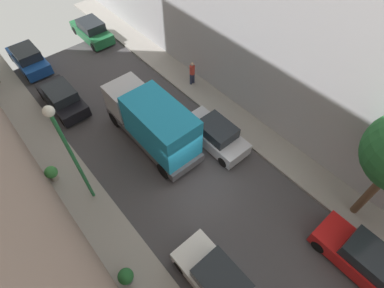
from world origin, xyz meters
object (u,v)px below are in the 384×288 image
(parked_car_left_2, at_px, (62,98))
(lamp_post, at_px, (68,147))
(delivery_truck, at_px, (152,122))
(pedestrian, at_px, (192,72))
(potted_plant_1, at_px, (52,173))
(parked_car_right_2, at_px, (215,134))
(parked_car_right_1, at_px, (363,259))
(parked_car_right_3, at_px, (92,31))
(potted_plant_2, at_px, (126,277))
(parked_car_left_1, at_px, (219,281))
(parked_car_left_3, at_px, (28,59))

(parked_car_left_2, xyz_separation_m, lamp_post, (-1.90, -7.23, 3.55))
(delivery_truck, distance_m, lamp_post, 5.29)
(pedestrian, bearing_deg, potted_plant_1, -174.21)
(parked_car_right_2, xyz_separation_m, delivery_truck, (-2.70, 2.30, 1.07))
(pedestrian, bearing_deg, parked_car_left_2, 153.80)
(parked_car_right_1, relative_size, pedestrian, 2.44)
(parked_car_right_1, xyz_separation_m, lamp_post, (-7.30, 10.79, 3.55))
(parked_car_left_2, bearing_deg, delivery_truck, -67.09)
(parked_car_right_3, relative_size, potted_plant_1, 4.63)
(parked_car_right_3, bearing_deg, potted_plant_2, -114.75)
(pedestrian, relative_size, potted_plant_2, 1.76)
(lamp_post, bearing_deg, parked_car_right_3, 60.95)
(parked_car_right_3, relative_size, potted_plant_2, 4.30)
(parked_car_right_3, distance_m, potted_plant_2, 19.64)
(parked_car_left_2, xyz_separation_m, potted_plant_2, (-2.82, -11.92, -0.01))
(parked_car_left_2, distance_m, parked_car_right_2, 10.23)
(pedestrian, distance_m, potted_plant_1, 10.84)
(potted_plant_2, bearing_deg, delivery_truck, 45.03)
(parked_car_left_2, relative_size, lamp_post, 0.66)
(parked_car_right_2, relative_size, potted_plant_1, 4.63)
(parked_car_right_1, xyz_separation_m, delivery_truck, (-2.70, 11.63, 1.07))
(pedestrian, relative_size, lamp_post, 0.27)
(parked_car_right_2, xyz_separation_m, pedestrian, (2.40, 4.85, 0.35))
(parked_car_left_1, relative_size, potted_plant_1, 4.63)
(parked_car_left_2, relative_size, potted_plant_1, 4.63)
(parked_car_left_1, relative_size, pedestrian, 2.44)
(parked_car_right_1, xyz_separation_m, potted_plant_2, (-8.22, 6.10, -0.01))
(parked_car_left_1, xyz_separation_m, parked_car_left_2, (0.00, 14.57, 0.00))
(parked_car_left_1, distance_m, lamp_post, 8.38)
(parked_car_left_2, xyz_separation_m, parked_car_right_2, (5.40, -8.69, 0.00))
(potted_plant_1, bearing_deg, delivery_truck, -14.41)
(pedestrian, height_order, potted_plant_1, pedestrian)
(parked_car_left_2, height_order, parked_car_right_1, same)
(parked_car_left_2, bearing_deg, parked_car_left_3, 90.00)
(parked_car_left_1, relative_size, lamp_post, 0.66)
(parked_car_left_3, relative_size, parked_car_right_1, 1.00)
(potted_plant_2, height_order, lamp_post, lamp_post)
(parked_car_left_1, bearing_deg, potted_plant_2, 136.68)
(pedestrian, xyz_separation_m, potted_plant_1, (-10.78, -1.09, -0.43))
(parked_car_right_2, height_order, lamp_post, lamp_post)
(parked_car_right_2, relative_size, potted_plant_2, 4.30)
(delivery_truck, height_order, pedestrian, delivery_truck)
(parked_car_left_1, distance_m, parked_car_left_2, 14.57)
(delivery_truck, bearing_deg, parked_car_left_2, 112.91)
(parked_car_right_3, height_order, lamp_post, lamp_post)
(parked_car_right_2, bearing_deg, potted_plant_2, -158.57)
(parked_car_right_1, xyz_separation_m, potted_plant_1, (-8.38, 13.09, -0.07))
(delivery_truck, xyz_separation_m, potted_plant_1, (-5.68, 1.46, -1.14))
(pedestrian, distance_m, lamp_post, 10.76)
(lamp_post, bearing_deg, parked_car_right_2, -11.32)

